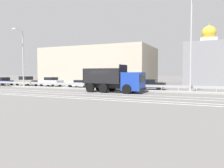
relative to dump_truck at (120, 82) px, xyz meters
The scene contains 20 objects.
ground_plane 2.54m from the dump_truck, behind, with size 320.00×320.00×0.00m, color #605E5B.
lane_strip_0 2.34m from the dump_truck, 117.35° to the right, with size 62.45×0.16×0.01m, color silver.
lane_strip_1 4.04m from the dump_truck, 103.81° to the right, with size 62.45×0.16×0.01m, color silver.
lane_strip_2 6.04m from the dump_truck, 98.93° to the right, with size 62.45×0.16×0.01m, color silver.
lane_strip_3 7.14m from the dump_truck, 97.50° to the right, with size 62.45×0.16×0.01m, color silver.
median_island 3.54m from the dump_truck, 131.57° to the left, with size 34.35×1.10×0.18m, color gray.
median_guardrail 4.51m from the dump_truck, 119.94° to the left, with size 62.45×0.09×0.78m.
dump_truck is the anchor object (origin of this frame).
median_road_sign 4.93m from the dump_truck, 149.32° to the left, with size 0.70×0.16×2.21m.
street_lamp_0 18.11m from the dump_truck, behind, with size 0.71×1.86×9.14m.
street_lamp_1 9.22m from the dump_truck, 18.70° to the left, with size 0.72×2.59×10.98m.
parked_car_0 26.33m from the dump_truck, 168.10° to the left, with size 4.39×2.26×1.46m.
parked_car_1 20.61m from the dump_truck, 164.76° to the left, with size 4.47×2.14×1.67m.
parked_car_2 15.98m from the dump_truck, 158.68° to the left, with size 4.35×2.05×1.56m.
parked_car_3 10.49m from the dump_truck, 147.49° to the left, with size 4.36×2.07×1.19m.
parked_car_4 6.33m from the dump_truck, 117.49° to the left, with size 3.97×2.21×1.55m.
parked_car_5 6.31m from the dump_truck, 70.38° to the left, with size 3.96×2.22×1.41m.
background_building_0 23.07m from the dump_truck, 123.36° to the left, with size 22.97×12.82×7.57m, color #B7AD99.
background_building_1 25.97m from the dump_truck, 62.75° to the left, with size 13.26×14.38×7.61m, color gray.
church_tower 34.93m from the dump_truck, 74.59° to the left, with size 3.60×3.60×14.21m.
Camera 1 is at (11.54, -23.35, 2.29)m, focal length 35.00 mm.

